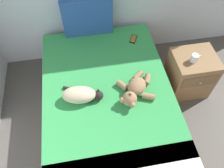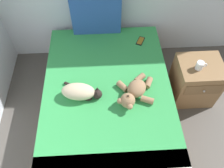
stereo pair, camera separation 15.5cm
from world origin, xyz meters
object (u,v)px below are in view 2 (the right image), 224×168
patterned_cushion (96,15)px  mug (200,65)px  bed (108,102)px  cell_phone (140,41)px  nightstand (195,81)px  cat (80,92)px  teddy_bear (134,92)px

patterned_cushion → mug: size_ratio=4.96×
bed → cell_phone: 0.87m
bed → nightstand: nightstand is taller
bed → cat: bearing=-166.5°
bed → cell_phone: cell_phone is taller
patterned_cushion → mug: (1.09, -0.74, -0.13)m
cell_phone → mug: bearing=-43.0°
bed → mug: (1.00, 0.18, 0.37)m
patterned_cushion → cat: 1.02m
nightstand → mug: 0.34m
bed → nightstand: (1.06, 0.21, 0.04)m
cat → bed: bearing=13.5°
cell_phone → mug: (0.56, -0.52, 0.11)m
teddy_bear → cell_phone: bearing=77.6°
cat → nightstand: (1.33, 0.28, -0.29)m
cat → cell_phone: 1.05m
cat → mug: size_ratio=3.50×
cell_phone → mug: size_ratio=1.37×
cat → cell_phone: cat is taller
cat → cell_phone: bearing=46.9°
patterned_cushion → teddy_bear: (0.36, -1.02, -0.18)m
nightstand → patterned_cushion: bearing=148.4°
teddy_bear → bed: bearing=159.7°
cell_phone → cat: bearing=-133.1°
patterned_cushion → cat: size_ratio=1.42×
cat → cell_phone: size_ratio=2.55×
teddy_bear → mug: same height
patterned_cushion → teddy_bear: size_ratio=1.28×
mug → patterned_cushion: bearing=145.7°
patterned_cushion → nightstand: patterned_cushion is taller
cat → patterned_cushion: bearing=79.4°
bed → patterned_cushion: bearing=95.6°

